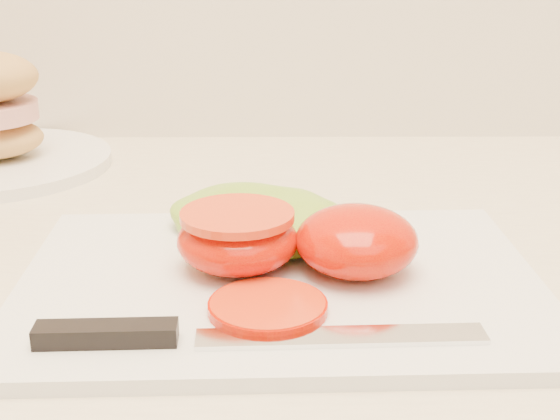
{
  "coord_description": "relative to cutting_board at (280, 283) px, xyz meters",
  "views": [
    {
      "loc": [
        -0.52,
        1.09,
        1.17
      ],
      "look_at": [
        -0.52,
        1.59,
        0.99
      ],
      "focal_mm": 50.0,
      "sensor_mm": 36.0,
      "label": 1
    }
  ],
  "objects": [
    {
      "name": "cutting_board",
      "position": [
        0.0,
        0.0,
        0.0
      ],
      "size": [
        0.36,
        0.27,
        0.01
      ],
      "primitive_type": "cube",
      "rotation": [
        0.0,
        0.0,
        0.03
      ],
      "color": "silver",
      "rests_on": "counter"
    },
    {
      "name": "tomato_half_dome",
      "position": [
        0.05,
        0.01,
        0.03
      ],
      "size": [
        0.09,
        0.09,
        0.05
      ],
      "primitive_type": "ellipsoid",
      "color": "red",
      "rests_on": "cutting_board"
    },
    {
      "name": "tomato_half_cut",
      "position": [
        -0.03,
        0.01,
        0.03
      ],
      "size": [
        0.09,
        0.09,
        0.04
      ],
      "color": "red",
      "rests_on": "cutting_board"
    },
    {
      "name": "tomato_slice_0",
      "position": [
        -0.01,
        -0.05,
        0.01
      ],
      "size": [
        0.07,
        0.07,
        0.01
      ],
      "primitive_type": "cylinder",
      "color": "#EB3F0D",
      "rests_on": "cutting_board"
    },
    {
      "name": "lettuce_leaf_0",
      "position": [
        -0.02,
        0.07,
        0.02
      ],
      "size": [
        0.18,
        0.15,
        0.03
      ],
      "primitive_type": "ellipsoid",
      "rotation": [
        0.0,
        0.0,
        -0.46
      ],
      "color": "#8EBD32",
      "rests_on": "cutting_board"
    },
    {
      "name": "knife",
      "position": [
        -0.05,
        -0.09,
        0.01
      ],
      "size": [
        0.26,
        0.03,
        0.01
      ],
      "rotation": [
        0.0,
        0.0,
        0.04
      ],
      "color": "silver",
      "rests_on": "cutting_board"
    }
  ]
}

